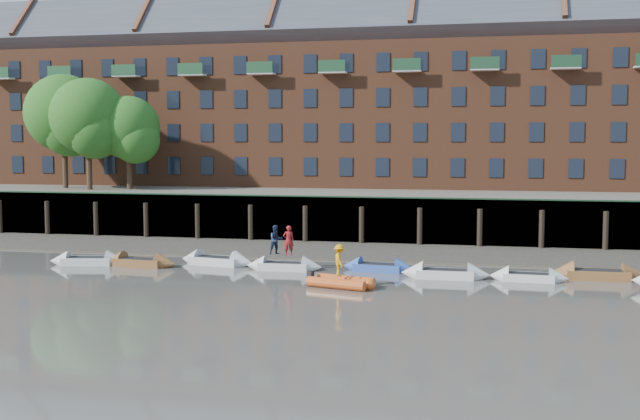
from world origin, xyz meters
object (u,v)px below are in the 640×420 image
(rib_tender, at_px, (344,282))
(person_rower_a, at_px, (289,240))
(rowboat_6, at_px, (529,277))
(rowboat_7, at_px, (598,275))
(rowboat_0, at_px, (88,261))
(rowboat_3, at_px, (284,266))
(rowboat_1, at_px, (140,262))
(rowboat_2, at_px, (217,261))
(person_rower_b, at_px, (276,240))
(rowboat_5, at_px, (445,274))
(person_rib_crew, at_px, (339,260))
(rowboat_4, at_px, (378,267))

(rib_tender, distance_m, person_rower_a, 6.10)
(rowboat_6, bearing_deg, rowboat_7, 23.29)
(rowboat_0, relative_size, rowboat_3, 1.06)
(rowboat_1, bearing_deg, rowboat_3, 8.59)
(rowboat_2, height_order, person_rower_b, person_rower_b)
(rowboat_5, distance_m, person_rower_b, 9.54)
(rowboat_5, height_order, person_rower_b, person_rower_b)
(rowboat_6, xyz_separation_m, rowboat_7, (3.51, 1.29, 0.04))
(rowboat_1, bearing_deg, person_rower_a, 8.56)
(person_rib_crew, bearing_deg, rowboat_6, -87.89)
(rowboat_0, relative_size, rowboat_6, 1.13)
(rowboat_7, distance_m, rib_tender, 13.41)
(person_rower_b, bearing_deg, rowboat_2, 133.46)
(rowboat_1, bearing_deg, rib_tender, -12.20)
(rowboat_5, distance_m, rowboat_7, 7.85)
(rowboat_5, xyz_separation_m, rib_tender, (-4.70, -3.68, 0.02))
(rowboat_0, relative_size, rowboat_1, 1.01)
(rowboat_0, bearing_deg, rowboat_3, -8.73)
(rowboat_0, distance_m, person_rower_b, 11.19)
(rowboat_4, relative_size, rowboat_6, 1.05)
(rowboat_0, xyz_separation_m, person_rower_a, (11.82, 0.61, 1.44))
(rowboat_0, xyz_separation_m, person_rib_crew, (15.55, -3.81, 1.10))
(rowboat_0, bearing_deg, person_rower_b, -7.86)
(rowboat_6, relative_size, person_rower_a, 2.44)
(rowboat_1, distance_m, rowboat_2, 4.32)
(rowboat_5, bearing_deg, rowboat_7, 9.88)
(rowboat_7, bearing_deg, rowboat_4, 179.41)
(rowboat_6, distance_m, person_rower_b, 13.71)
(rowboat_1, xyz_separation_m, rowboat_7, (24.97, 1.10, 0.02))
(person_rower_a, bearing_deg, rowboat_1, -17.22)
(rowboat_3, xyz_separation_m, person_rower_a, (0.26, 0.01, 1.44))
(rowboat_4, relative_size, rowboat_5, 0.91)
(rowboat_7, relative_size, rib_tender, 1.41)
(rowboat_3, distance_m, rowboat_4, 5.22)
(rowboat_3, xyz_separation_m, rowboat_6, (13.11, -0.68, -0.01))
(rowboat_4, bearing_deg, rowboat_2, -174.30)
(person_rower_b, bearing_deg, rowboat_5, -39.80)
(rowboat_2, relative_size, rib_tender, 1.39)
(rowboat_1, distance_m, rowboat_5, 17.24)
(rowboat_1, distance_m, rowboat_7, 25.00)
(rowboat_4, height_order, person_rower_b, person_rower_b)
(rowboat_4, relative_size, person_rower_a, 2.55)
(rowboat_5, bearing_deg, rowboat_2, 172.46)
(person_rower_b, bearing_deg, rowboat_1, 150.23)
(rowboat_2, distance_m, rowboat_5, 13.28)
(rowboat_4, bearing_deg, person_rower_a, -164.61)
(rowboat_2, xyz_separation_m, person_rib_crew, (8.26, -5.37, 1.09))
(rowboat_4, height_order, person_rower_a, person_rower_a)
(rowboat_7, bearing_deg, rowboat_2, 179.02)
(rowboat_3, relative_size, rowboat_5, 0.93)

